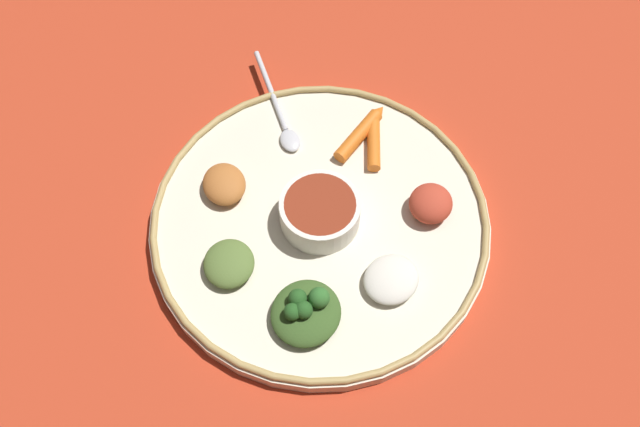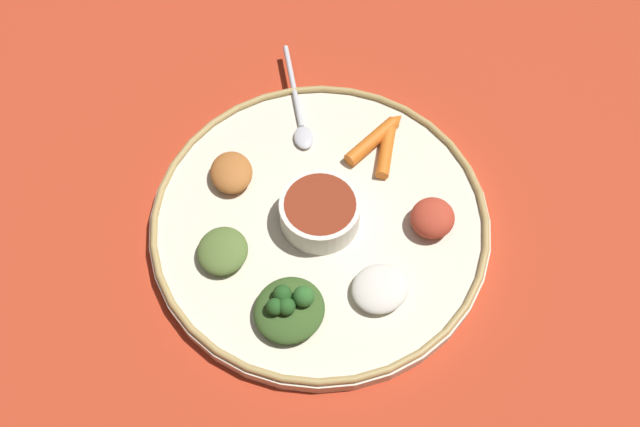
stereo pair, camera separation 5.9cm
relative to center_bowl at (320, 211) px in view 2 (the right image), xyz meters
The scene contains 12 objects.
ground_plane 0.04m from the center_bowl, ahead, with size 2.40×2.40×0.00m, color #B7381E.
platter 0.03m from the center_bowl, ahead, with size 0.39×0.39×0.02m, color beige.
platter_rim 0.02m from the center_bowl, ahead, with size 0.39×0.39×0.01m, color tan.
center_bowl is the anchor object (origin of this frame).
spoon 0.15m from the center_bowl, 21.77° to the left, with size 0.16×0.08×0.01m.
greens_pile 0.12m from the center_bowl, behind, with size 0.10×0.10×0.04m.
carrot_near_spoon 0.13m from the center_bowl, 28.16° to the right, with size 0.09×0.02×0.02m.
carrot_outer 0.13m from the center_bowl, 19.89° to the right, with size 0.09×0.07×0.02m.
mound_berbere_red 0.13m from the center_bowl, 81.09° to the right, with size 0.05×0.05×0.03m, color #B73D28.
mound_rice_white 0.11m from the center_bowl, 132.51° to the right, with size 0.06×0.06×0.02m, color silver.
mound_collards 0.12m from the center_bowl, 124.63° to the left, with size 0.06×0.06×0.02m, color #567033.
mound_chickpea 0.12m from the center_bowl, 73.20° to the left, with size 0.06×0.05×0.02m, color #B2662D.
Camera 2 is at (-0.39, -0.08, 0.74)m, focal length 40.17 mm.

